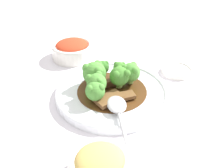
{
  "coord_description": "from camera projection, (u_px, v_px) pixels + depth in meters",
  "views": [
    {
      "loc": [
        0.42,
        -0.27,
        0.37
      ],
      "look_at": [
        0.0,
        0.0,
        0.03
      ],
      "focal_mm": 42.0,
      "sensor_mm": 36.0,
      "label": 1
    }
  ],
  "objects": [
    {
      "name": "broccoli_floret_5",
      "position": [
        119.0,
        68.0,
        0.65
      ],
      "size": [
        0.03,
        0.03,
        0.04
      ],
      "color": "#7FA84C",
      "rests_on": "main_plate"
    },
    {
      "name": "ground_plane",
      "position": [
        112.0,
        96.0,
        0.62
      ],
      "size": [
        4.0,
        4.0,
        0.0
      ],
      "primitive_type": "plane",
      "color": "silver"
    },
    {
      "name": "beef_strip_0",
      "position": [
        110.0,
        80.0,
        0.63
      ],
      "size": [
        0.05,
        0.06,
        0.02
      ],
      "color": "#56331E",
      "rests_on": "main_plate"
    },
    {
      "name": "broccoli_floret_4",
      "position": [
        95.0,
        91.0,
        0.56
      ],
      "size": [
        0.04,
        0.04,
        0.05
      ],
      "color": "#7FA84C",
      "rests_on": "main_plate"
    },
    {
      "name": "broccoli_floret_6",
      "position": [
        94.0,
        73.0,
        0.61
      ],
      "size": [
        0.06,
        0.06,
        0.06
      ],
      "color": "#8EB756",
      "rests_on": "main_plate"
    },
    {
      "name": "side_bowl_kimchi",
      "position": [
        72.0,
        49.0,
        0.76
      ],
      "size": [
        0.12,
        0.12,
        0.05
      ],
      "color": "white",
      "rests_on": "ground_plane"
    },
    {
      "name": "broccoli_floret_2",
      "position": [
        103.0,
        67.0,
        0.64
      ],
      "size": [
        0.03,
        0.03,
        0.04
      ],
      "color": "#7FA84C",
      "rests_on": "main_plate"
    },
    {
      "name": "side_bowl_appetizer",
      "position": [
        100.0,
        166.0,
        0.42
      ],
      "size": [
        0.1,
        0.1,
        0.05
      ],
      "color": "white",
      "rests_on": "ground_plane"
    },
    {
      "name": "broccoli_floret_3",
      "position": [
        96.0,
        82.0,
        0.58
      ],
      "size": [
        0.04,
        0.04,
        0.05
      ],
      "color": "#7FA84C",
      "rests_on": "main_plate"
    },
    {
      "name": "sauce_dish",
      "position": [
        177.0,
        71.0,
        0.7
      ],
      "size": [
        0.08,
        0.08,
        0.01
      ],
      "color": "white",
      "rests_on": "ground_plane"
    },
    {
      "name": "beef_strip_1",
      "position": [
        123.0,
        96.0,
        0.58
      ],
      "size": [
        0.04,
        0.06,
        0.01
      ],
      "color": "brown",
      "rests_on": "main_plate"
    },
    {
      "name": "serving_spoon",
      "position": [
        118.0,
        110.0,
        0.54
      ],
      "size": [
        0.2,
        0.11,
        0.01
      ],
      "color": "#B7B7BC",
      "rests_on": "main_plate"
    },
    {
      "name": "broccoli_floret_1",
      "position": [
        121.0,
        77.0,
        0.6
      ],
      "size": [
        0.05,
        0.05,
        0.05
      ],
      "color": "#8EB756",
      "rests_on": "main_plate"
    },
    {
      "name": "beef_strip_2",
      "position": [
        109.0,
        99.0,
        0.57
      ],
      "size": [
        0.04,
        0.06,
        0.01
      ],
      "color": "brown",
      "rests_on": "main_plate"
    },
    {
      "name": "broccoli_floret_0",
      "position": [
        131.0,
        72.0,
        0.61
      ],
      "size": [
        0.05,
        0.05,
        0.05
      ],
      "color": "#7FA84C",
      "rests_on": "main_plate"
    },
    {
      "name": "main_plate",
      "position": [
        112.0,
        92.0,
        0.61
      ],
      "size": [
        0.26,
        0.26,
        0.02
      ],
      "color": "white",
      "rests_on": "ground_plane"
    }
  ]
}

